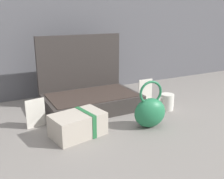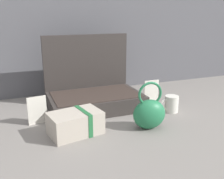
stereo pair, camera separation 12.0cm
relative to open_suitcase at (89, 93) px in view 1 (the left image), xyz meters
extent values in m
plane|color=slate|center=(0.03, -0.23, -0.08)|extent=(6.00, 6.00, 0.00)
cube|color=#332D2B|center=(0.00, -0.04, -0.04)|extent=(0.50, 0.30, 0.08)
cube|color=#332823|center=(0.00, -0.04, 0.00)|extent=(0.46, 0.27, 0.00)
cube|color=#332D2B|center=(0.00, 0.12, 0.11)|extent=(0.50, 0.02, 0.40)
ellipsoid|color=#237247|center=(0.15, -0.37, -0.01)|extent=(0.16, 0.11, 0.14)
torus|color=#237247|center=(0.15, -0.37, 0.08)|extent=(0.11, 0.03, 0.11)
cube|color=#B2A899|center=(-0.18, -0.30, -0.03)|extent=(0.24, 0.18, 0.10)
cube|color=#236638|center=(-0.14, -0.30, -0.03)|extent=(0.05, 0.15, 0.10)
cylinder|color=silver|center=(0.37, -0.23, -0.04)|extent=(0.07, 0.07, 0.09)
torus|color=silver|center=(0.32, -0.23, -0.04)|extent=(0.06, 0.01, 0.06)
cube|color=silver|center=(-0.32, -0.13, -0.02)|extent=(0.09, 0.02, 0.14)
cube|color=white|center=(0.34, -0.06, -0.02)|extent=(0.09, 0.01, 0.14)
camera|label=1|loc=(-0.52, -1.27, 0.43)|focal=41.19mm
camera|label=2|loc=(-0.41, -1.32, 0.43)|focal=41.19mm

